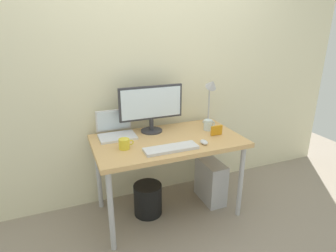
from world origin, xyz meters
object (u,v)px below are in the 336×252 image
object	(u,v)px
laptop	(116,130)
mouse	(204,142)
monitor	(151,106)
desk_lamp	(211,91)
computer_tower	(211,181)
wastebasket	(148,199)
glass_cup	(208,125)
desk	(168,146)
photo_frame	(217,130)
keyboard	(171,148)
coffee_mug	(124,144)

from	to	relation	value
laptop	mouse	bearing A→B (deg)	-35.62
monitor	laptop	xyz separation A→B (m)	(-0.33, 0.02, -0.19)
desk_lamp	computer_tower	size ratio (longest dim) A/B	1.11
computer_tower	wastebasket	world-z (taller)	computer_tower
glass_cup	desk_lamp	bearing A→B (deg)	55.71
desk	computer_tower	world-z (taller)	desk
photo_frame	wastebasket	bearing A→B (deg)	169.60
keyboard	glass_cup	distance (m)	0.58
wastebasket	laptop	bearing A→B (deg)	135.18
glass_cup	photo_frame	distance (m)	0.15
monitor	desk_lamp	xyz separation A→B (m)	(0.62, 0.00, 0.08)
glass_cup	wastebasket	size ratio (longest dim) A/B	0.38
monitor	photo_frame	world-z (taller)	monitor
laptop	computer_tower	xyz separation A→B (m)	(0.87, -0.23, -0.59)
coffee_mug	photo_frame	xyz separation A→B (m)	(0.84, -0.02, 0.01)
photo_frame	computer_tower	size ratio (longest dim) A/B	0.26
glass_cup	desk	bearing A→B (deg)	-170.78
desk	monitor	size ratio (longest dim) A/B	2.17
laptop	computer_tower	world-z (taller)	laptop
coffee_mug	computer_tower	xyz separation A→B (m)	(0.87, 0.08, -0.57)
desk_lamp	laptop	bearing A→B (deg)	179.07
desk	laptop	xyz separation A→B (m)	(-0.40, 0.24, 0.12)
keyboard	glass_cup	world-z (taller)	glass_cup
mouse	coffee_mug	size ratio (longest dim) A/B	0.73
desk_lamp	wastebasket	world-z (taller)	desk_lamp
desk_lamp	desk	bearing A→B (deg)	-157.15
laptop	computer_tower	distance (m)	1.07
glass_cup	coffee_mug	bearing A→B (deg)	-170.99
glass_cup	photo_frame	world-z (taller)	glass_cup
desk	computer_tower	distance (m)	0.66
desk_lamp	monitor	bearing A→B (deg)	-179.93
laptop	mouse	xyz separation A→B (m)	(0.64, -0.46, -0.04)
photo_frame	monitor	bearing A→B (deg)	148.48
monitor	desk_lamp	size ratio (longest dim) A/B	1.27
coffee_mug	computer_tower	size ratio (longest dim) A/B	0.29
desk_lamp	photo_frame	distance (m)	0.44
keyboard	photo_frame	world-z (taller)	photo_frame
keyboard	photo_frame	bearing A→B (deg)	15.43
desk_lamp	mouse	distance (m)	0.63
keyboard	coffee_mug	xyz separation A→B (m)	(-0.34, 0.16, 0.03)
desk	photo_frame	xyz separation A→B (m)	(0.44, -0.08, 0.12)
desk	mouse	world-z (taller)	mouse
coffee_mug	photo_frame	world-z (taller)	photo_frame
laptop	photo_frame	bearing A→B (deg)	-21.35
desk	coffee_mug	size ratio (longest dim) A/B	10.45
laptop	desk	bearing A→B (deg)	-31.19
desk_lamp	coffee_mug	xyz separation A→B (m)	(-0.95, -0.29, -0.29)
keyboard	laptop	bearing A→B (deg)	126.32
mouse	computer_tower	distance (m)	0.63
desk_lamp	wastebasket	xyz separation A→B (m)	(-0.73, -0.20, -0.92)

